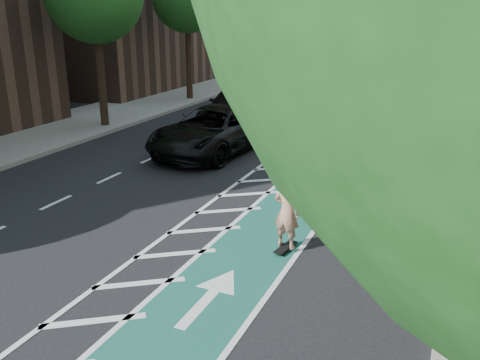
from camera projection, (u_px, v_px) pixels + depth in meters
The scene contains 17 objects.
ground at pixel (152, 221), 13.09m from camera, with size 120.00×120.00×0.00m, color black.
bike_lane at pixel (351, 143), 20.62m from camera, with size 2.00×90.00×0.01m, color #175247.
buffer_strip at pixel (315, 139), 21.19m from camera, with size 1.40×90.00×0.01m, color silver.
sidewalk_left at pixel (101, 116), 25.35m from camera, with size 5.00×90.00×0.15m, color gray.
curb_right at pixel (458, 152), 19.06m from camera, with size 0.12×90.00×0.16m, color gray.
curb_left at pixel (142, 120), 24.42m from camera, with size 0.12×90.00×0.16m, color gray.
sign_post at pixel (479, 110), 20.17m from camera, with size 0.35×0.08×2.47m.
skateboard at pixel (286, 247), 11.44m from camera, with size 0.34×0.79×0.10m.
skateboarder at pixel (287, 212), 11.17m from camera, with size 0.62×0.41×1.70m, color tan.
suv_near at pixel (215, 130), 19.17m from camera, with size 2.81×6.09×1.69m, color black.
suv_far at pixel (240, 106), 23.38m from camera, with size 2.56×6.31×1.83m, color black.
car_silver at pixel (265, 76), 35.38m from camera, with size 1.69×4.19×1.43m, color gray.
car_grey at pixel (350, 69), 39.16m from camera, with size 1.59×4.55×1.50m, color #5C5C61.
box_truck at pixel (332, 59), 44.78m from camera, with size 2.37×5.04×2.08m.
barrel_a at pixel (186, 144), 18.68m from camera, with size 0.70×0.70×0.95m.
barrel_b at pixel (238, 125), 21.88m from camera, with size 0.66×0.66×0.90m.
barrel_c at pixel (242, 101), 27.55m from camera, with size 0.64×0.64×0.87m.
Camera 1 is at (6.91, -10.14, 5.19)m, focal length 38.00 mm.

